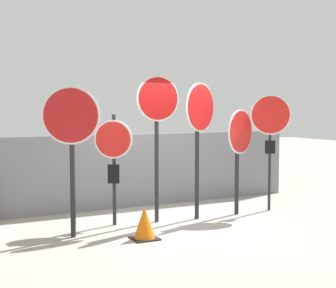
% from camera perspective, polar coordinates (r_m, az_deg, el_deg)
% --- Properties ---
extents(ground_plane, '(40.00, 40.00, 0.00)m').
position_cam_1_polar(ground_plane, '(8.70, 0.96, -9.27)').
color(ground_plane, gray).
extents(fence_back, '(7.12, 0.12, 1.52)m').
position_cam_1_polar(fence_back, '(9.90, -2.98, -3.16)').
color(fence_back, slate).
rests_on(fence_back, ground).
extents(stop_sign_0, '(0.83, 0.41, 2.39)m').
position_cam_1_polar(stop_sign_0, '(7.43, -11.72, 1.55)').
color(stop_sign_0, black).
rests_on(stop_sign_0, ground).
extents(stop_sign_1, '(0.58, 0.38, 1.94)m').
position_cam_1_polar(stop_sign_1, '(8.16, -6.66, -0.71)').
color(stop_sign_1, black).
rests_on(stop_sign_1, ground).
extents(stop_sign_2, '(0.81, 0.13, 2.63)m').
position_cam_1_polar(stop_sign_2, '(8.30, -1.27, 3.40)').
color(stop_sign_2, black).
rests_on(stop_sign_2, ground).
extents(stop_sign_3, '(0.81, 0.44, 2.52)m').
position_cam_1_polar(stop_sign_3, '(8.58, 3.87, 2.82)').
color(stop_sign_3, black).
rests_on(stop_sign_3, ground).
extents(stop_sign_4, '(0.78, 0.39, 2.03)m').
position_cam_1_polar(stop_sign_4, '(9.06, 8.72, 0.38)').
color(stop_sign_4, black).
rests_on(stop_sign_4, ground).
extents(stop_sign_5, '(0.67, 0.47, 2.33)m').
position_cam_1_polar(stop_sign_5, '(9.51, 12.38, 2.46)').
color(stop_sign_5, black).
rests_on(stop_sign_5, ground).
extents(traffic_cone_0, '(0.41, 0.41, 0.52)m').
position_cam_1_polar(traffic_cone_0, '(7.44, -2.88, -9.59)').
color(traffic_cone_0, black).
rests_on(traffic_cone_0, ground).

